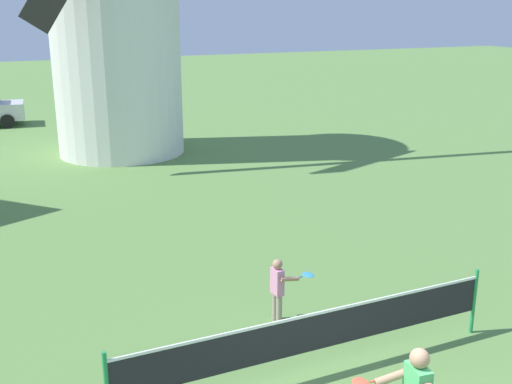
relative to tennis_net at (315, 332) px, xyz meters
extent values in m
cylinder|color=white|center=(0.67, 15.12, 4.14)|extent=(4.39, 4.39, 9.66)
cylinder|color=#238E4C|center=(2.90, 0.00, -0.14)|extent=(0.06, 0.06, 1.10)
cube|color=black|center=(0.00, 0.00, -0.01)|extent=(5.76, 0.01, 0.55)
cube|color=white|center=(0.00, 0.00, 0.28)|extent=(5.76, 0.02, 0.04)
sphere|color=tan|center=(0.14, -2.00, 0.68)|extent=(0.22, 0.22, 0.22)
cylinder|color=tan|center=(-0.03, -1.79, 0.37)|extent=(0.46, 0.15, 0.17)
cylinder|color=#D84C33|center=(-0.21, -1.77, 0.37)|extent=(0.22, 0.05, 0.04)
ellipsoid|color=#D84C33|center=(-0.43, -1.74, 0.37)|extent=(0.21, 0.26, 0.03)
cylinder|color=#9E937F|center=(0.21, 1.69, -0.44)|extent=(0.10, 0.10, 0.50)
cylinder|color=#9E937F|center=(0.21, 1.55, -0.44)|extent=(0.10, 0.10, 0.50)
cube|color=pink|center=(0.21, 1.62, 0.04)|extent=(0.15, 0.25, 0.45)
sphere|color=tan|center=(0.21, 1.62, 0.35)|extent=(0.17, 0.17, 0.17)
cylinder|color=tan|center=(0.20, 1.78, 0.02)|extent=(0.07, 0.07, 0.34)
cylinder|color=tan|center=(0.37, 1.49, 0.11)|extent=(0.35, 0.09, 0.13)
cylinder|color=#338CCC|center=(0.50, 1.50, 0.11)|extent=(0.22, 0.04, 0.04)
ellipsoid|color=#338CCC|center=(0.72, 1.51, 0.11)|extent=(0.19, 0.25, 0.03)
cylinder|color=black|center=(-2.69, 23.44, -0.39)|extent=(0.61, 0.23, 0.60)
cylinder|color=black|center=(-2.83, 21.75, -0.39)|extent=(0.61, 0.23, 0.60)
camera|label=1|loc=(-3.92, -6.63, 4.35)|focal=43.17mm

